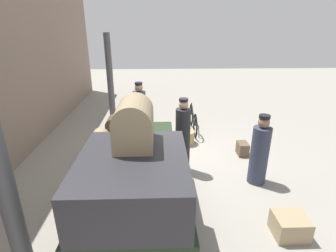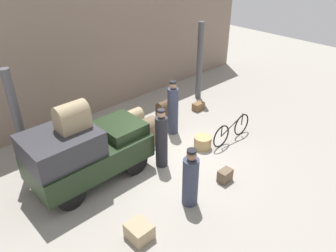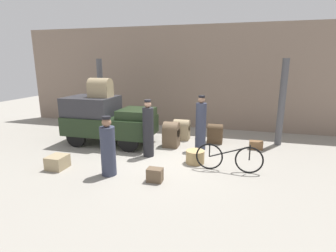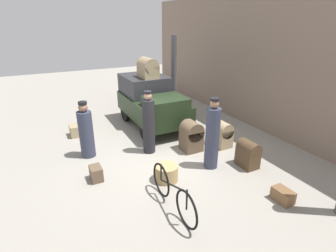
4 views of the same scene
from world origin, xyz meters
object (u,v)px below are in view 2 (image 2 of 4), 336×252
(suitcase_black_upright, at_px, (198,106))
(suitcase_tan_flat, at_px, (134,120))
(suitcase_small_leather, at_px, (148,131))
(trunk_wicker_pale, at_px, (225,175))
(porter_lifting_near_truck, at_px, (161,140))
(trunk_on_truck_roof, at_px, (72,117))
(trunk_umber_medium, at_px, (139,231))
(porter_standing_middle, at_px, (173,110))
(wicker_basket, at_px, (203,142))
(porter_carrying_trunk, at_px, (190,180))
(trunk_barrel_dark, at_px, (165,110))
(bicycle, at_px, (232,130))
(truck, at_px, (84,151))

(suitcase_black_upright, distance_m, suitcase_tan_flat, 2.81)
(suitcase_small_leather, bearing_deg, trunk_wicker_pale, -83.86)
(porter_lifting_near_truck, bearing_deg, trunk_on_truck_roof, 156.79)
(trunk_umber_medium, bearing_deg, porter_standing_middle, 36.69)
(wicker_basket, xyz_separation_m, trunk_on_truck_roof, (-3.65, 1.12, 1.84))
(porter_lifting_near_truck, xyz_separation_m, porter_carrying_trunk, (-0.55, -1.64, -0.12))
(wicker_basket, bearing_deg, suitcase_tan_flat, 111.51)
(porter_lifting_near_truck, distance_m, trunk_wicker_pale, 2.00)
(trunk_barrel_dark, bearing_deg, porter_carrying_trunk, -124.59)
(porter_carrying_trunk, xyz_separation_m, suitcase_black_upright, (3.93, 3.26, -0.58))
(porter_lifting_near_truck, xyz_separation_m, trunk_wicker_pale, (0.77, -1.72, -0.67))
(trunk_umber_medium, bearing_deg, bicycle, 12.73)
(trunk_wicker_pale, bearing_deg, trunk_umber_medium, 178.44)
(wicker_basket, relative_size, trunk_barrel_dark, 0.76)
(wicker_basket, bearing_deg, porter_standing_middle, 91.72)
(wicker_basket, distance_m, trunk_umber_medium, 3.97)
(wicker_basket, relative_size, trunk_wicker_pale, 1.41)
(porter_lifting_near_truck, bearing_deg, trunk_umber_medium, -142.87)
(truck, distance_m, porter_carrying_trunk, 2.89)
(truck, height_order, bicycle, truck)
(wicker_basket, bearing_deg, trunk_on_truck_roof, 162.96)
(porter_standing_middle, relative_size, suitcase_tan_flat, 2.38)
(trunk_barrel_dark, bearing_deg, bicycle, -76.62)
(wicker_basket, bearing_deg, porter_lifting_near_truck, 172.02)
(truck, height_order, porter_standing_middle, porter_standing_middle)
(bicycle, distance_m, trunk_wicker_pale, 2.12)
(truck, distance_m, trunk_wicker_pale, 3.83)
(truck, height_order, suitcase_tan_flat, truck)
(porter_standing_middle, relative_size, trunk_on_truck_roof, 2.40)
(suitcase_black_upright, relative_size, trunk_on_truck_roof, 0.57)
(bicycle, distance_m, trunk_barrel_dark, 2.61)
(suitcase_black_upright, bearing_deg, trunk_on_truck_roof, -172.54)
(trunk_barrel_dark, xyz_separation_m, trunk_umber_medium, (-4.10, -3.60, -0.19))
(suitcase_small_leather, distance_m, trunk_umber_medium, 3.83)
(porter_standing_middle, bearing_deg, truck, -176.72)
(porter_standing_middle, bearing_deg, suitcase_tan_flat, 130.94)
(suitcase_small_leather, bearing_deg, wicker_basket, -51.40)
(wicker_basket, relative_size, suitcase_tan_flat, 0.70)
(trunk_wicker_pale, bearing_deg, suitcase_tan_flat, 92.05)
(wicker_basket, height_order, porter_lifting_near_truck, porter_lifting_near_truck)
(suitcase_tan_flat, bearing_deg, trunk_barrel_dark, -6.52)
(bicycle, xyz_separation_m, wicker_basket, (-0.99, 0.36, -0.19))
(bicycle, bearing_deg, porter_standing_middle, 121.59)
(porter_carrying_trunk, bearing_deg, suitcase_black_upright, 39.65)
(trunk_wicker_pale, distance_m, trunk_on_truck_roof, 4.31)
(porter_lifting_near_truck, relative_size, suitcase_tan_flat, 2.31)
(suitcase_small_leather, height_order, trunk_on_truck_roof, trunk_on_truck_roof)
(porter_carrying_trunk, xyz_separation_m, suitcase_small_leather, (1.01, 2.78, -0.27))
(porter_carrying_trunk, xyz_separation_m, trunk_on_truck_roof, (-1.55, 2.54, 1.31))
(wicker_basket, bearing_deg, porter_carrying_trunk, -145.86)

